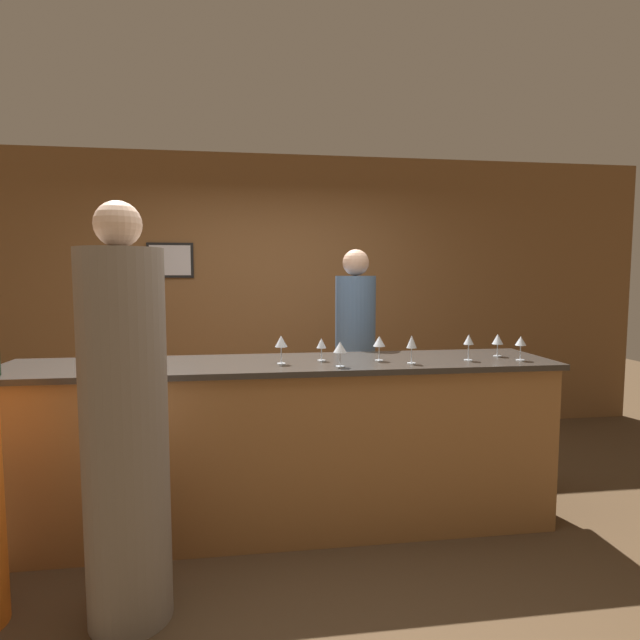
% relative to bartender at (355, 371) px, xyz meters
% --- Properties ---
extents(ground_plane, '(14.00, 14.00, 0.00)m').
position_rel_bartender_xyz_m(ground_plane, '(-0.61, -0.74, -0.85)').
color(ground_plane, '#4C3823').
extents(back_wall, '(8.00, 0.08, 2.80)m').
position_rel_bartender_xyz_m(back_wall, '(-0.62, 1.26, 0.56)').
color(back_wall, brown).
rests_on(back_wall, ground_plane).
extents(bar_counter, '(3.42, 0.69, 1.06)m').
position_rel_bartender_xyz_m(bar_counter, '(-0.61, -0.74, -0.31)').
color(bar_counter, '#996638').
rests_on(bar_counter, ground_plane).
extents(bartender, '(0.32, 0.32, 1.80)m').
position_rel_bartender_xyz_m(bartender, '(0.00, 0.00, 0.00)').
color(bartender, '#4C6B93').
rests_on(bartender, ground_plane).
extents(guest_1, '(0.38, 0.38, 1.93)m').
position_rel_bartender_xyz_m(guest_1, '(-1.38, -1.51, 0.05)').
color(guest_1, gray).
rests_on(guest_1, ground_plane).
extents(wine_glass_0, '(0.06, 0.06, 0.14)m').
position_rel_bartender_xyz_m(wine_glass_0, '(-0.37, -0.73, 0.32)').
color(wine_glass_0, silver).
rests_on(wine_glass_0, bar_counter).
extents(wine_glass_1, '(0.06, 0.06, 0.17)m').
position_rel_bartender_xyz_m(wine_glass_1, '(0.55, -0.85, 0.34)').
color(wine_glass_1, silver).
rests_on(wine_glass_1, bar_counter).
extents(wine_glass_2, '(0.08, 0.08, 0.15)m').
position_rel_bartender_xyz_m(wine_glass_2, '(-0.29, -0.96, 0.33)').
color(wine_glass_2, silver).
rests_on(wine_glass_2, bar_counter).
extents(wine_glass_3, '(0.07, 0.07, 0.15)m').
position_rel_bartender_xyz_m(wine_glass_3, '(0.81, -0.72, 0.33)').
color(wine_glass_3, silver).
rests_on(wine_glass_3, bar_counter).
extents(wine_glass_4, '(0.08, 0.08, 0.17)m').
position_rel_bartender_xyz_m(wine_glass_4, '(-0.63, -0.81, 0.35)').
color(wine_glass_4, silver).
rests_on(wine_glass_4, bar_counter).
extents(wine_glass_5, '(0.07, 0.07, 0.15)m').
position_rel_bartender_xyz_m(wine_glass_5, '(0.88, -0.89, 0.34)').
color(wine_glass_5, silver).
rests_on(wine_glass_5, bar_counter).
extents(wine_glass_6, '(0.08, 0.08, 0.16)m').
position_rel_bartender_xyz_m(wine_glass_6, '(-0.01, -0.78, 0.34)').
color(wine_glass_6, silver).
rests_on(wine_glass_6, bar_counter).
extents(wine_glass_7, '(0.06, 0.06, 0.17)m').
position_rel_bartender_xyz_m(wine_glass_7, '(0.16, -0.91, 0.35)').
color(wine_glass_7, silver).
rests_on(wine_glass_7, bar_counter).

